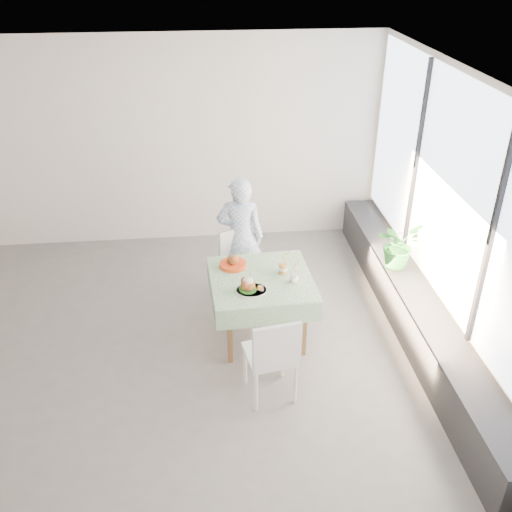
{
  "coord_description": "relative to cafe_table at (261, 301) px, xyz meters",
  "views": [
    {
      "loc": [
        0.57,
        -4.88,
        3.85
      ],
      "look_at": [
        1.08,
        0.12,
        0.98
      ],
      "focal_mm": 40.0,
      "sensor_mm": 36.0,
      "label": 1
    }
  ],
  "objects": [
    {
      "name": "cafe_table",
      "position": [
        0.0,
        0.0,
        0.0
      ],
      "size": [
        1.09,
        1.09,
        0.74
      ],
      "color": "brown",
      "rests_on": "ground"
    },
    {
      "name": "second_dish",
      "position": [
        -0.28,
        0.26,
        0.32
      ],
      "size": [
        0.28,
        0.28,
        0.13
      ],
      "color": "red",
      "rests_on": "cafe_table"
    },
    {
      "name": "chair_near",
      "position": [
        -0.01,
        -0.91,
        -0.17
      ],
      "size": [
        0.51,
        0.51,
        0.93
      ],
      "color": "white",
      "rests_on": "ground"
    },
    {
      "name": "window_ledge",
      "position": [
        1.67,
        -0.07,
        -0.21
      ],
      "size": [
        0.4,
        4.8,
        0.5
      ],
      "primitive_type": "cube",
      "color": "black",
      "rests_on": "ground"
    },
    {
      "name": "main_dish",
      "position": [
        -0.14,
        -0.24,
        0.33
      ],
      "size": [
        0.31,
        0.31,
        0.16
      ],
      "color": "white",
      "rests_on": "cafe_table"
    },
    {
      "name": "juice_cup_lemonade",
      "position": [
        0.32,
        -0.11,
        0.34
      ],
      "size": [
        0.09,
        0.09,
        0.26
      ],
      "color": "white",
      "rests_on": "cafe_table"
    },
    {
      "name": "floor",
      "position": [
        -1.13,
        -0.07,
        -0.46
      ],
      "size": [
        6.0,
        6.0,
        0.0
      ],
      "primitive_type": "plane",
      "color": "#63615E",
      "rests_on": "ground"
    },
    {
      "name": "window_pane",
      "position": [
        1.84,
        -0.07,
        1.19
      ],
      "size": [
        0.01,
        4.8,
        2.18
      ],
      "primitive_type": "cube",
      "color": "#D1E0F9",
      "rests_on": "ground"
    },
    {
      "name": "wall_front",
      "position": [
        -1.13,
        -2.57,
        0.94
      ],
      "size": [
        6.0,
        0.02,
        2.8
      ],
      "primitive_type": "cube",
      "color": "silver",
      "rests_on": "ground"
    },
    {
      "name": "potted_plant",
      "position": [
        1.62,
        0.51,
        0.31
      ],
      "size": [
        0.64,
        0.62,
        0.54
      ],
      "primitive_type": "imported",
      "rotation": [
        0.0,
        0.0,
        0.59
      ],
      "color": "#267230",
      "rests_on": "window_ledge"
    },
    {
      "name": "wall_back",
      "position": [
        -1.13,
        2.43,
        0.94
      ],
      "size": [
        6.0,
        0.02,
        2.8
      ],
      "primitive_type": "cube",
      "color": "silver",
      "rests_on": "ground"
    },
    {
      "name": "diner",
      "position": [
        -0.14,
        0.9,
        0.29
      ],
      "size": [
        0.59,
        0.42,
        1.5
      ],
      "primitive_type": "imported",
      "rotation": [
        0.0,
        0.0,
        3.01
      ],
      "color": "#8BB0DE",
      "rests_on": "ground"
    },
    {
      "name": "chair_far",
      "position": [
        -0.14,
        0.72,
        -0.19
      ],
      "size": [
        0.54,
        0.54,
        0.87
      ],
      "color": "white",
      "rests_on": "ground"
    },
    {
      "name": "juice_cup_orange",
      "position": [
        0.23,
        0.07,
        0.35
      ],
      "size": [
        0.1,
        0.1,
        0.28
      ],
      "color": "white",
      "rests_on": "cafe_table"
    },
    {
      "name": "ceiling",
      "position": [
        -1.13,
        -0.07,
        2.34
      ],
      "size": [
        6.0,
        6.0,
        0.0
      ],
      "primitive_type": "plane",
      "rotation": [
        3.14,
        0.0,
        0.0
      ],
      "color": "white",
      "rests_on": "ground"
    },
    {
      "name": "wall_right",
      "position": [
        1.87,
        -0.07,
        0.94
      ],
      "size": [
        0.02,
        5.0,
        2.8
      ],
      "primitive_type": "cube",
      "color": "silver",
      "rests_on": "ground"
    }
  ]
}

